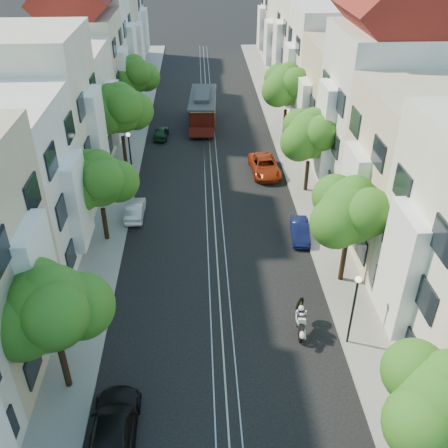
{
  "coord_description": "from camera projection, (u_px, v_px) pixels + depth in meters",
  "views": [
    {
      "loc": [
        -0.85,
        -13.72,
        18.73
      ],
      "look_at": [
        0.47,
        12.09,
        2.2
      ],
      "focal_mm": 40.0,
      "sensor_mm": 36.0,
      "label": 1
    }
  ],
  "objects": [
    {
      "name": "ground",
      "position": [
        210.0,
        150.0,
        45.23
      ],
      "size": [
        200.0,
        200.0,
        0.0
      ],
      "primitive_type": "plane",
      "color": "black",
      "rests_on": "ground"
    },
    {
      "name": "sidewalk_east",
      "position": [
        289.0,
        148.0,
        45.51
      ],
      "size": [
        2.5,
        80.0,
        0.12
      ],
      "primitive_type": "cube",
      "color": "gray",
      "rests_on": "ground"
    },
    {
      "name": "sidewalk_west",
      "position": [
        130.0,
        151.0,
        44.88
      ],
      "size": [
        2.5,
        80.0,
        0.12
      ],
      "primitive_type": "cube",
      "color": "gray",
      "rests_on": "ground"
    },
    {
      "name": "rail_left",
      "position": [
        204.0,
        150.0,
        45.2
      ],
      "size": [
        0.06,
        80.0,
        0.02
      ],
      "primitive_type": "cube",
      "color": "gray",
      "rests_on": "ground"
    },
    {
      "name": "rail_slot",
      "position": [
        210.0,
        150.0,
        45.22
      ],
      "size": [
        0.06,
        80.0,
        0.02
      ],
      "primitive_type": "cube",
      "color": "gray",
      "rests_on": "ground"
    },
    {
      "name": "rail_right",
      "position": [
        216.0,
        150.0,
        45.25
      ],
      "size": [
        0.06,
        80.0,
        0.02
      ],
      "primitive_type": "cube",
      "color": "gray",
      "rests_on": "ground"
    },
    {
      "name": "lane_line",
      "position": [
        210.0,
        150.0,
        45.23
      ],
      "size": [
        0.08,
        80.0,
        0.01
      ],
      "primitive_type": "cube",
      "color": "tan",
      "rests_on": "ground"
    },
    {
      "name": "townhouses_east",
      "position": [
        347.0,
        92.0,
        42.87
      ],
      "size": [
        7.75,
        72.0,
        12.0
      ],
      "color": "beige",
      "rests_on": "ground"
    },
    {
      "name": "townhouses_west",
      "position": [
        68.0,
        98.0,
        41.91
      ],
      "size": [
        7.75,
        72.0,
        11.76
      ],
      "color": "silver",
      "rests_on": "ground"
    },
    {
      "name": "tree_e_a",
      "position": [
        444.0,
        402.0,
        17.07
      ],
      "size": [
        4.72,
        3.87,
        6.27
      ],
      "color": "black",
      "rests_on": "ground"
    },
    {
      "name": "tree_e_b",
      "position": [
        352.0,
        212.0,
        26.98
      ],
      "size": [
        4.93,
        4.08,
        6.68
      ],
      "color": "black",
      "rests_on": "ground"
    },
    {
      "name": "tree_e_c",
      "position": [
        312.0,
        136.0,
        36.31
      ],
      "size": [
        4.84,
        3.99,
        6.52
      ],
      "color": "black",
      "rests_on": "ground"
    },
    {
      "name": "tree_e_d",
      "position": [
        288.0,
        86.0,
        45.42
      ],
      "size": [
        5.01,
        4.16,
        6.85
      ],
      "color": "black",
      "rests_on": "ground"
    },
    {
      "name": "tree_w_a",
      "position": [
        52.0,
        310.0,
        20.47
      ],
      "size": [
        4.93,
        4.08,
        6.68
      ],
      "color": "black",
      "rests_on": "ground"
    },
    {
      "name": "tree_w_b",
      "position": [
        99.0,
        181.0,
        30.75
      ],
      "size": [
        4.72,
        3.87,
        6.27
      ],
      "color": "black",
      "rests_on": "ground"
    },
    {
      "name": "tree_w_c",
      "position": [
        120.0,
        109.0,
        39.65
      ],
      "size": [
        5.13,
        4.28,
        7.09
      ],
      "color": "black",
      "rests_on": "ground"
    },
    {
      "name": "tree_w_d",
      "position": [
        135.0,
        76.0,
        49.15
      ],
      "size": [
        4.84,
        3.99,
        6.52
      ],
      "color": "black",
      "rests_on": "ground"
    },
    {
      "name": "lamp_east",
      "position": [
        355.0,
        300.0,
        23.77
      ],
      "size": [
        0.32,
        0.32,
        4.16
      ],
      "color": "black",
      "rests_on": "ground"
    },
    {
      "name": "lamp_west",
      "position": [
        130.0,
        150.0,
        38.38
      ],
      "size": [
        0.32,
        0.32,
        4.16
      ],
      "color": "black",
      "rests_on": "ground"
    },
    {
      "name": "sportbike_rider",
      "position": [
        301.0,
        319.0,
        25.48
      ],
      "size": [
        0.69,
        2.23,
        1.61
      ],
      "rotation": [
        0.0,
        0.0,
        -0.1
      ],
      "color": "black",
      "rests_on": "ground"
    },
    {
      "name": "cable_car",
      "position": [
        203.0,
        108.0,
        49.34
      ],
      "size": [
        2.96,
        8.14,
        3.08
      ],
      "rotation": [
        0.0,
        0.0,
        -0.06
      ],
      "color": "black",
      "rests_on": "ground"
    },
    {
      "name": "parked_car_e_mid",
      "position": [
        300.0,
        231.0,
        33.08
      ],
      "size": [
        1.42,
        3.34,
        1.07
      ],
      "primitive_type": "imported",
      "rotation": [
        0.0,
        0.0,
        -0.09
      ],
      "color": "#0C123F",
      "rests_on": "ground"
    },
    {
      "name": "parked_car_e_far",
      "position": [
        265.0,
        166.0,
        41.02
      ],
      "size": [
        2.48,
        4.86,
        1.32
      ],
      "primitive_type": "imported",
      "rotation": [
        0.0,
        0.0,
        0.06
      ],
      "color": "#942A0D",
      "rests_on": "ground"
    },
    {
      "name": "parked_car_w_near",
      "position": [
        114.0,
        429.0,
        20.37
      ],
      "size": [
        1.95,
        4.75,
        1.38
      ],
      "primitive_type": "imported",
      "rotation": [
        0.0,
        0.0,
        3.15
      ],
      "color": "black",
      "rests_on": "ground"
    },
    {
      "name": "parked_car_w_mid",
      "position": [
        135.0,
        210.0,
        35.29
      ],
      "size": [
        1.21,
        3.43,
        1.13
      ],
      "primitive_type": "imported",
      "rotation": [
        0.0,
        0.0,
        3.14
      ],
      "color": "silver",
      "rests_on": "ground"
    },
    {
      "name": "parked_car_w_far",
      "position": [
        161.0,
        133.0,
        47.37
      ],
      "size": [
        1.45,
        3.22,
        1.07
      ],
      "primitive_type": "imported",
      "rotation": [
        0.0,
        0.0,
        3.08
      ],
      "color": "black",
      "rests_on": "ground"
    }
  ]
}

